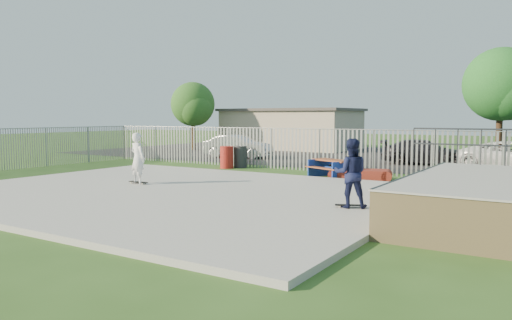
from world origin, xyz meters
The scene contains 18 objects.
ground centered at (0.00, 0.00, 0.00)m, with size 120.00×120.00×0.00m, color #2C501B.
concrete_slab centered at (0.00, 0.00, 0.07)m, with size 15.00×12.00×0.15m, color #A1A19C.
quarter_pipe centered at (9.50, 1.04, 0.56)m, with size 5.50×7.05×2.19m.
fence centered at (1.00, 4.59, 1.00)m, with size 26.04×16.02×2.00m.
picnic_table centered at (2.51, 7.09, 0.39)m, with size 2.28×2.12×0.77m.
funbox centered at (3.74, 7.08, 0.21)m, with size 2.31×1.58×0.42m.
trash_bin_red centered at (-3.51, 7.84, 0.55)m, with size 0.66×0.66×1.10m, color maroon.
trash_bin_grey centered at (-3.15, 8.50, 0.55)m, with size 0.65×0.65×1.09m, color #2A2A2C.
parking_lot centered at (0.00, 19.00, 0.01)m, with size 40.00×18.00×0.02m, color black.
car_silver centered at (-6.44, 13.15, 0.73)m, with size 1.50×4.30×1.42m, color silver.
car_dark centered at (4.40, 14.95, 0.68)m, with size 1.85×4.56×1.32m, color black.
building centered at (-8.00, 23.00, 1.61)m, with size 10.40×6.40×3.20m.
tree_left centered at (-13.79, 17.76, 3.51)m, with size 3.39×3.39×5.22m.
tree_mid centered at (7.40, 19.94, 4.43)m, with size 4.26×4.26×6.57m.
skateboard_a centered at (6.03, 0.18, 0.19)m, with size 0.81×0.51×0.08m.
skateboard_b centered at (-2.25, 0.56, 0.19)m, with size 0.80×0.21×0.08m.
skater_navy centered at (6.03, 0.18, 1.07)m, with size 0.90×0.70×1.85m, color #121738.
skater_white centered at (-2.25, 0.56, 1.07)m, with size 0.67×0.44×1.85m, color white.
Camera 1 is at (10.93, -12.32, 2.58)m, focal length 35.00 mm.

